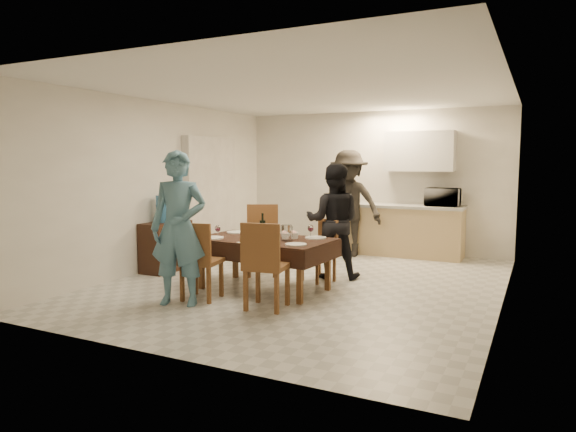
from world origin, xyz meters
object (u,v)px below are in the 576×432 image
Objects in this scene: person_near at (179,228)px; savoury_tart at (256,241)px; dining_table at (264,241)px; water_jug at (165,209)px; person_kitchen at (348,203)px; water_pitcher at (286,233)px; console at (166,246)px; microwave at (443,197)px; wine_bottle at (263,225)px; person_far at (333,221)px.

savoury_tart is at bearing 26.19° from person_near.
water_jug reaches higher than dining_table.
person_kitchen is at bearing 89.06° from savoury_tart.
water_jug is at bearing 114.41° from person_near.
water_pitcher reaches higher than dining_table.
water_pitcher is 0.11× the size of person_kitchen.
console is 3.25m from person_kitchen.
microwave reaches higher than dining_table.
dining_table is 2.21× the size of console.
person_kitchen is (0.20, 2.75, 0.10)m from wine_bottle.
water_pitcher is at bearing 63.09° from person_far.
person_kitchen is at bearing 49.45° from console.
dining_table is 4.38× the size of water_jug.
microwave is at bearing 66.28° from dining_table.
water_jug is 2.03× the size of water_pitcher.
dining_table is 5.52× the size of wine_bottle.
dining_table is 2.82m from person_kitchen.
console is 2.03× the size of savoury_tart.
person_far is at bearing 79.70° from water_pitcher.
person_near is (1.38, -1.42, 0.52)m from console.
person_near is 3.92m from person_kitchen.
person_near is at bearing -100.33° from person_kitchen.
person_kitchen reaches higher than console.
water_jug is 1.91m from wine_bottle.
water_pitcher is at bearing -10.49° from console.
dining_table is 1.09× the size of person_far.
person_far is (2.48, 0.68, -0.14)m from water_jug.
wine_bottle is 1.61× the size of water_pitcher.
savoury_tart is 0.21× the size of person_kitchen.
savoury_tart is at bearing -90.94° from person_kitchen.
dining_table is at bearing 171.87° from water_pitcher.
person_kitchen is (-1.54, -0.45, -0.13)m from microwave.
dining_table is at bearing -45.00° from wine_bottle.
person_far reaches higher than microwave.
dining_table is 0.96× the size of person_kitchen.
microwave reaches higher than savoury_tart.
person_far is at bearing 72.53° from savoury_tart.
dining_table is 8.90× the size of water_pitcher.
person_near is 0.96× the size of person_kitchen.
console is (-1.93, 0.37, -0.27)m from dining_table.
water_jug is 2.18m from savoury_tart.
water_pitcher is 0.11× the size of person_near.
water_jug is at bearing 169.51° from water_pitcher.
wine_bottle is (1.88, -0.32, 0.46)m from console.
water_jug is (0.00, 0.00, 0.58)m from console.
person_kitchen is at bearing -93.82° from person_far.
console is at bearing 114.41° from person_near.
water_jug is at bearing 38.49° from microwave.
savoury_tart is 0.72× the size of microwave.
person_far is (0.60, 1.00, -0.02)m from wine_bottle.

